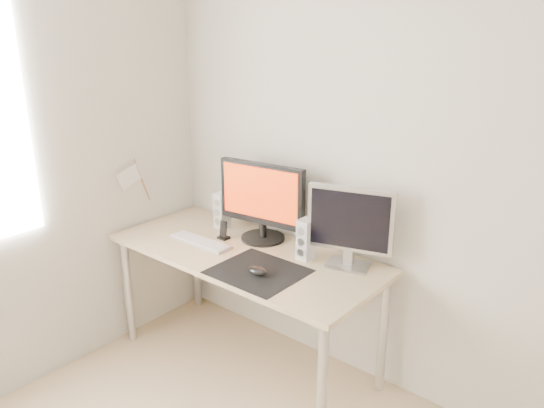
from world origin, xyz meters
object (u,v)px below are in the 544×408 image
Objects in this scene: mouse at (257,271)px; keyboard at (200,242)px; phone_dock at (224,233)px; main_monitor at (262,199)px; speaker_left at (222,211)px; desk at (245,264)px; speaker_right at (305,240)px; second_monitor at (350,224)px.

keyboard is (-0.53, 0.10, -0.02)m from mouse.
phone_dock is at bearing 64.85° from keyboard.
phone_dock is at bearing -144.13° from main_monitor.
speaker_left reaches higher than mouse.
speaker_right is (0.32, 0.13, 0.19)m from desk.
mouse reaches higher than desk.
mouse is at bearing -10.64° from keyboard.
speaker_left is (-0.32, -0.01, -0.14)m from main_monitor.
speaker_left is at bearing 149.34° from mouse.
desk is 0.67m from second_monitor.
desk is 3.61× the size of second_monitor.
mouse reaches higher than keyboard.
mouse is 0.49× the size of speaker_right.
phone_dock is at bearing -171.74° from speaker_right.
second_monitor reaches higher than keyboard.
main_monitor is 4.95× the size of phone_dock.
keyboard is at bearing -132.85° from main_monitor.
main_monitor reaches higher than speaker_right.
speaker_right is (0.07, 0.31, 0.09)m from mouse.
mouse is 0.52m from phone_dock.
speaker_left is 1.00× the size of speaker_right.
second_monitor is (0.55, 0.20, 0.32)m from desk.
desk is at bearing -159.81° from second_monitor.
second_monitor is at bearing 16.83° from speaker_right.
mouse is 0.25× the size of second_monitor.
desk is at bearing 144.31° from mouse.
speaker_right is 0.65m from keyboard.
main_monitor is (-0.28, 0.37, 0.23)m from mouse.
second_monitor is at bearing 51.61° from mouse.
phone_dock is at bearing 153.51° from mouse.
keyboard is (0.07, -0.26, -0.11)m from speaker_left.
phone_dock is at bearing 166.01° from desk.
keyboard is at bearing 169.36° from mouse.
mouse is 0.52m from main_monitor.
speaker_right is 2.04× the size of phone_dock.
keyboard is (-0.28, -0.08, 0.09)m from desk.
main_monitor reaches higher than keyboard.
main_monitor reaches higher than desk.
phone_dock is at bearing -42.82° from speaker_left.
mouse is 0.33m from speaker_right.
speaker_left is at bearing 105.24° from keyboard.
speaker_right is (0.68, -0.04, 0.00)m from speaker_left.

